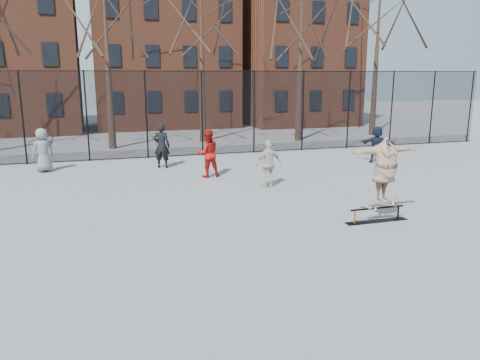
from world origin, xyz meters
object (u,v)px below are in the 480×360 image
object	(u,v)px
bystander_black	(162,146)
skater	(385,172)
bystander_navy	(377,144)
bystander_red	(208,153)
bystander_white	(268,164)
skate_rail	(377,216)
skateboard	(382,205)
bystander_grey	(43,150)

from	to	relation	value
bystander_black	skater	bearing A→B (deg)	139.07
bystander_navy	bystander_red	bearing A→B (deg)	44.67
bystander_red	bystander_white	distance (m)	2.73
skate_rail	skateboard	distance (m)	0.33
skate_rail	bystander_red	bearing A→B (deg)	113.96
bystander_grey	bystander_white	world-z (taller)	bystander_grey
skate_rail	bystander_grey	distance (m)	13.16
skater	bystander_navy	size ratio (longest dim) A/B	1.28
skateboard	bystander_white	world-z (taller)	bystander_white
skateboard	bystander_red	world-z (taller)	bystander_red
skate_rail	bystander_navy	size ratio (longest dim) A/B	1.10
skater	bystander_black	distance (m)	10.12
bystander_red	bystander_navy	bearing A→B (deg)	-176.46
skater	bystander_black	bearing A→B (deg)	111.84
bystander_black	bystander_red	bearing A→B (deg)	143.90
skater	bystander_white	distance (m)	4.80
skateboard	bystander_white	size ratio (longest dim) A/B	0.50
bystander_grey	bystander_white	size ratio (longest dim) A/B	1.08
bystander_grey	bystander_navy	distance (m)	13.98
skate_rail	skater	distance (m)	1.19
skate_rail	bystander_grey	size ratio (longest dim) A/B	1.02
bystander_black	bystander_red	size ratio (longest dim) A/B	1.03
skateboard	bystander_red	distance (m)	7.44
skater	bystander_navy	world-z (taller)	skater
bystander_grey	bystander_navy	size ratio (longest dim) A/B	1.08
skateboard	bystander_black	world-z (taller)	bystander_black
bystander_grey	bystander_black	distance (m)	4.66
skateboard	bystander_red	size ratio (longest dim) A/B	0.45
skate_rail	bystander_red	size ratio (longest dim) A/B	0.99
bystander_grey	bystander_white	distance (m)	9.16
bystander_red	bystander_navy	size ratio (longest dim) A/B	1.11
bystander_grey	skater	bearing A→B (deg)	106.40
skateboard	bystander_white	bearing A→B (deg)	108.67
bystander_grey	bystander_white	bearing A→B (deg)	119.24
bystander_red	bystander_navy	distance (m)	7.79
bystander_black	bystander_navy	bearing A→B (deg)	-167.82
bystander_navy	skater	bearing A→B (deg)	97.78
bystander_navy	bystander_black	bearing A→B (deg)	29.69
skate_rail	bystander_red	world-z (taller)	bystander_red
bystander_grey	bystander_white	xyz separation A→B (m)	(7.66, -5.02, -0.06)
skater	bystander_black	world-z (taller)	skater
bystander_white	bystander_navy	world-z (taller)	bystander_white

